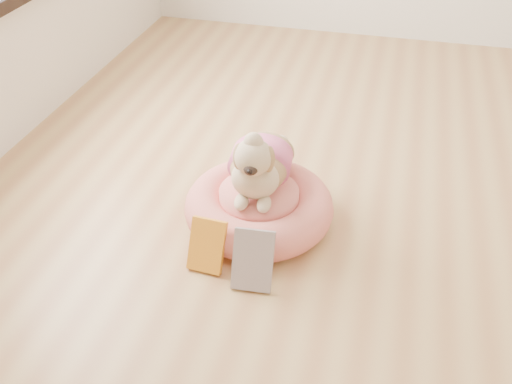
% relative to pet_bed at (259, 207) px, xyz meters
% --- Properties ---
extents(floor, '(4.50, 4.50, 0.00)m').
position_rel_pet_bed_xyz_m(floor, '(0.63, 0.03, -0.08)').
color(floor, '#AE7848').
rests_on(floor, ground).
extents(pet_bed, '(0.62, 0.62, 0.16)m').
position_rel_pet_bed_xyz_m(pet_bed, '(0.00, 0.00, 0.00)').
color(pet_bed, '#D87554').
rests_on(pet_bed, floor).
extents(dog, '(0.35, 0.48, 0.33)m').
position_rel_pet_bed_xyz_m(dog, '(-0.01, 0.03, 0.25)').
color(dog, brown).
rests_on(dog, pet_bed).
extents(book_yellow, '(0.14, 0.13, 0.20)m').
position_rel_pet_bed_xyz_m(book_yellow, '(-0.13, -0.31, 0.02)').
color(book_yellow, yellow).
rests_on(book_yellow, floor).
extents(book_white, '(0.16, 0.14, 0.21)m').
position_rel_pet_bed_xyz_m(book_white, '(0.07, -0.35, 0.03)').
color(book_white, white).
rests_on(book_white, floor).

